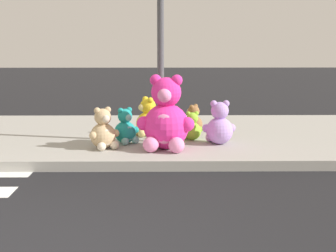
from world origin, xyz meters
TOP-DOWN VIEW (x-y plane):
  - sidewalk at (0.00, 5.20)m, footprint 28.00×4.40m
  - sign_pole at (1.00, 4.40)m, footprint 0.56×0.11m
  - plush_pink_large at (1.08, 3.81)m, footprint 0.89×0.80m
  - plush_lime at (1.53, 4.56)m, footprint 0.37×0.34m
  - plush_teal at (0.43, 4.28)m, footprint 0.41×0.42m
  - plush_yellow at (0.75, 4.97)m, footprint 0.50×0.48m
  - plush_brown at (1.58, 5.17)m, footprint 0.38×0.37m
  - plush_tan at (0.11, 3.87)m, footprint 0.45×0.47m
  - plush_lavender at (1.95, 4.22)m, footprint 0.55×0.49m

SIDE VIEW (x-z plane):
  - sidewalk at x=0.00m, z-range 0.00..0.15m
  - plush_lime at x=1.53m, z-range 0.10..0.59m
  - plush_brown at x=1.58m, z-range 0.10..0.63m
  - plush_teal at x=0.43m, z-range 0.09..0.68m
  - plush_tan at x=0.11m, z-range 0.08..0.74m
  - plush_yellow at x=0.75m, z-range 0.08..0.77m
  - plush_lavender at x=1.95m, z-range 0.08..0.80m
  - plush_pink_large at x=1.08m, z-range 0.03..1.19m
  - sign_pole at x=1.00m, z-range 0.25..3.45m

